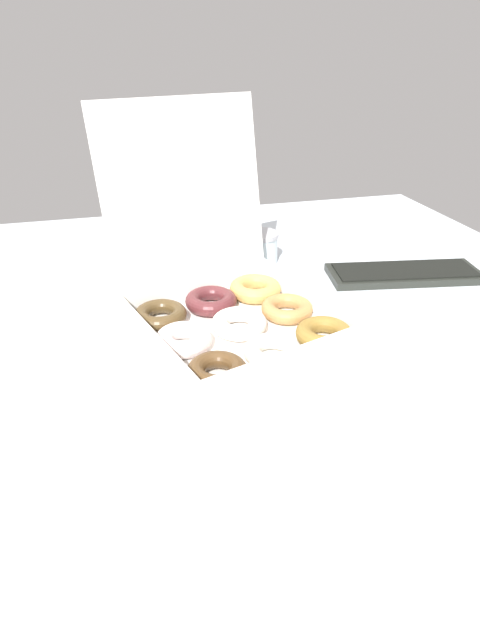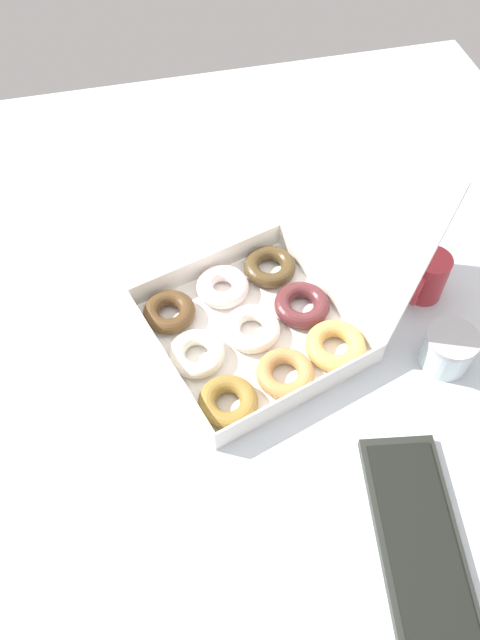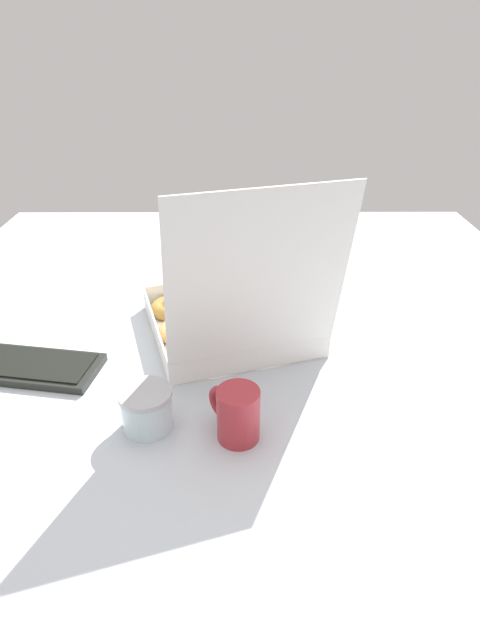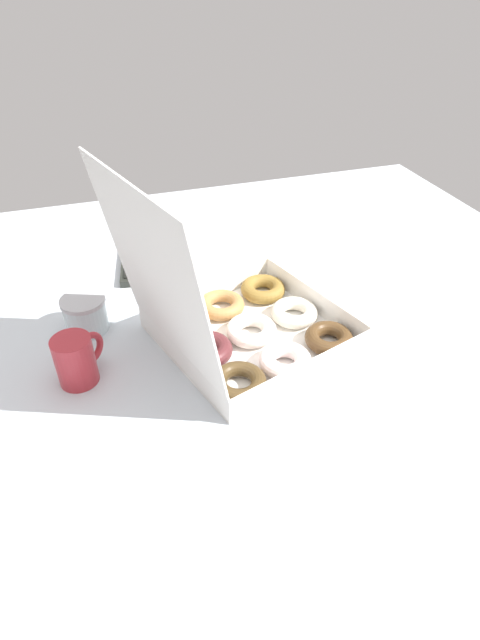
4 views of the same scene
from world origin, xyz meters
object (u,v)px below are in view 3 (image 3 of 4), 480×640
object	(u,v)px
donut_box	(232,320)
keyboard	(16,365)
coffee_mug	(238,413)
glass_jar	(148,409)

from	to	relation	value
donut_box	keyboard	size ratio (longest dim) A/B	1.33
coffee_mug	glass_jar	size ratio (longest dim) A/B	1.05
coffee_mug	keyboard	bearing A→B (deg)	-23.36
glass_jar	keyboard	bearing A→B (deg)	-29.91
keyboard	glass_jar	bearing A→B (deg)	150.09
donut_box	glass_jar	world-z (taller)	donut_box
keyboard	coffee_mug	distance (cm)	53.57
donut_box	coffee_mug	size ratio (longest dim) A/B	5.00
donut_box	glass_jar	bearing A→B (deg)	64.62
donut_box	coffee_mug	distance (cm)	34.78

